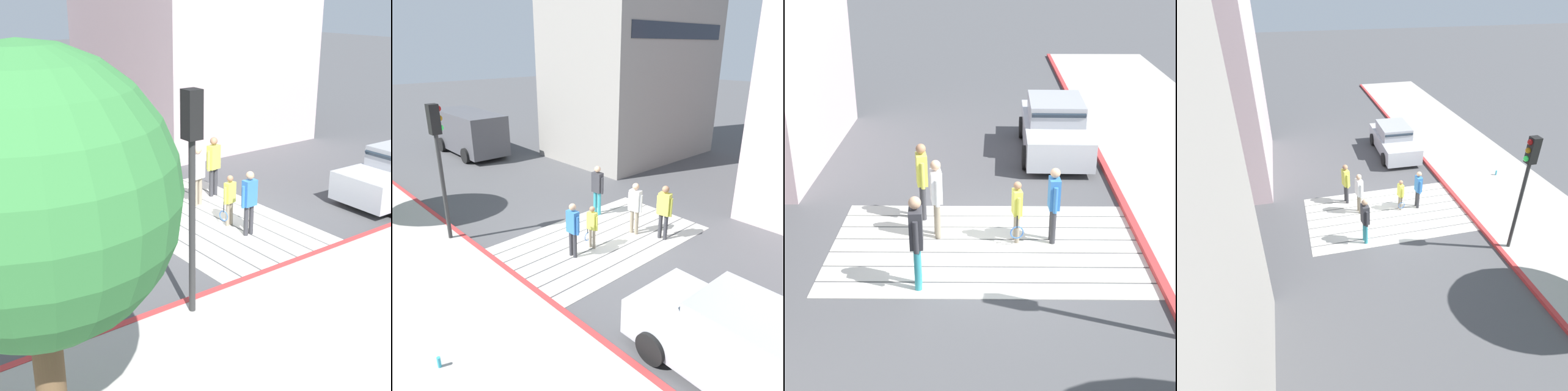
% 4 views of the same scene
% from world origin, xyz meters
% --- Properties ---
extents(ground_plane, '(120.00, 120.00, 0.00)m').
position_xyz_m(ground_plane, '(0.00, 0.00, 0.00)').
color(ground_plane, '#4C4C4F').
extents(crosswalk_stripes, '(6.40, 3.80, 0.01)m').
position_xyz_m(crosswalk_stripes, '(0.00, -0.00, 0.01)').
color(crosswalk_stripes, silver).
rests_on(crosswalk_stripes, ground).
extents(sidewalk_west, '(4.80, 40.00, 0.12)m').
position_xyz_m(sidewalk_west, '(-5.60, 0.00, 0.06)').
color(sidewalk_west, '#ADA8A0').
rests_on(sidewalk_west, ground).
extents(curb_painted, '(0.16, 40.00, 0.13)m').
position_xyz_m(curb_painted, '(-3.25, 0.00, 0.07)').
color(curb_painted, '#BC3333').
rests_on(curb_painted, ground).
extents(car_parked_near_curb, '(2.05, 4.34, 1.57)m').
position_xyz_m(car_parked_near_curb, '(-2.00, -5.67, 0.73)').
color(car_parked_near_curb, silver).
rests_on(car_parked_near_curb, ground).
extents(traffic_light_corner, '(0.39, 0.28, 4.24)m').
position_xyz_m(traffic_light_corner, '(-3.58, 3.11, 3.04)').
color(traffic_light_corner, '#2D2D2D').
rests_on(traffic_light_corner, ground).
extents(water_bottle, '(0.07, 0.07, 0.22)m').
position_xyz_m(water_bottle, '(-5.99, -1.79, 0.23)').
color(water_bottle, '#33A5BF').
rests_on(water_bottle, sidewalk_west).
extents(pedestrian_adult_lead, '(0.26, 0.53, 1.83)m').
position_xyz_m(pedestrian_adult_lead, '(1.24, 1.51, 1.06)').
color(pedestrian_adult_lead, teal).
rests_on(pedestrian_adult_lead, ground).
extents(pedestrian_adult_trailing, '(0.28, 0.50, 1.74)m').
position_xyz_m(pedestrian_adult_trailing, '(1.04, -0.43, 1.01)').
color(pedestrian_adult_trailing, gray).
rests_on(pedestrian_adult_trailing, ground).
extents(pedestrian_adult_side, '(0.30, 0.51, 1.79)m').
position_xyz_m(pedestrian_adult_side, '(1.43, -1.29, 1.04)').
color(pedestrian_adult_side, '#333338').
rests_on(pedestrian_adult_side, ground).
extents(pedestrian_teen_behind, '(0.23, 0.49, 1.66)m').
position_xyz_m(pedestrian_teen_behind, '(-1.38, -0.22, 0.97)').
color(pedestrian_teen_behind, '#333338').
rests_on(pedestrian_teen_behind, ground).
extents(pedestrian_child_with_racket, '(0.28, 0.43, 1.37)m').
position_xyz_m(pedestrian_child_with_racket, '(-0.63, -0.21, 0.77)').
color(pedestrian_child_with_racket, gray).
rests_on(pedestrian_child_with_racket, ground).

